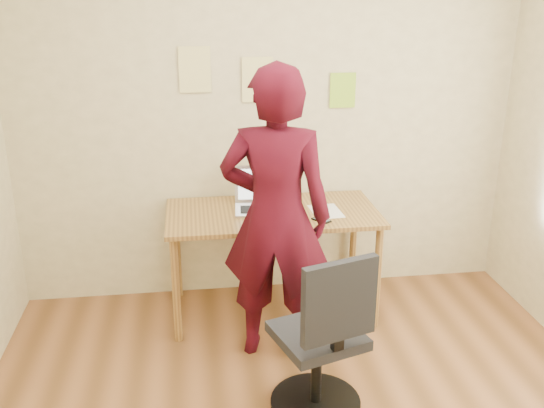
{
  "coord_description": "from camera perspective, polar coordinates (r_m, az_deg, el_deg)",
  "views": [
    {
      "loc": [
        -0.53,
        -2.34,
        2.16
      ],
      "look_at": [
        -0.08,
        0.95,
        0.95
      ],
      "focal_mm": 40.0,
      "sensor_mm": 36.0,
      "label": 1
    }
  ],
  "objects": [
    {
      "name": "phone",
      "position": [
        3.87,
        4.67,
        -1.51
      ],
      "size": [
        0.12,
        0.13,
        0.01
      ],
      "rotation": [
        0.0,
        0.0,
        0.62
      ],
      "color": "black",
      "rests_on": "desk"
    },
    {
      "name": "laptop",
      "position": [
        4.06,
        -0.94,
        0.32
      ],
      "size": [
        0.38,
        0.35,
        0.26
      ],
      "rotation": [
        0.0,
        0.0,
        -0.07
      ],
      "color": "silver",
      "rests_on": "desk"
    },
    {
      "name": "desk",
      "position": [
        4.05,
        0.04,
        -1.85
      ],
      "size": [
        1.4,
        0.7,
        0.74
      ],
      "color": "olive",
      "rests_on": "ground"
    },
    {
      "name": "room",
      "position": [
        2.53,
        4.7,
        1.31
      ],
      "size": [
        3.58,
        3.58,
        2.78
      ],
      "color": "brown",
      "rests_on": "ground"
    },
    {
      "name": "wall_note_mid",
      "position": [
        4.15,
        -1.37,
        11.62
      ],
      "size": [
        0.21,
        0.0,
        0.3
      ],
      "primitive_type": "cube",
      "color": "#E5DB89",
      "rests_on": "room"
    },
    {
      "name": "wall_note_left",
      "position": [
        4.11,
        -7.28,
        12.44
      ],
      "size": [
        0.21,
        0.0,
        0.3
      ],
      "primitive_type": "cube",
      "color": "#E5DB89",
      "rests_on": "room"
    },
    {
      "name": "person",
      "position": [
        3.5,
        0.36,
        -1.24
      ],
      "size": [
        0.74,
        0.58,
        1.78
      ],
      "primitive_type": "imported",
      "rotation": [
        0.0,
        0.0,
        2.89
      ],
      "color": "#3B0813",
      "rests_on": "ground"
    },
    {
      "name": "paper_sheet",
      "position": [
        4.03,
        5.1,
        -0.68
      ],
      "size": [
        0.21,
        0.28,
        0.0
      ],
      "primitive_type": "cube",
      "rotation": [
        0.0,
        0.0,
        0.06
      ],
      "color": "white",
      "rests_on": "desk"
    },
    {
      "name": "office_chair",
      "position": [
        3.21,
        4.84,
        -13.22
      ],
      "size": [
        0.52,
        0.53,
        0.94
      ],
      "rotation": [
        0.0,
        0.0,
        0.31
      ],
      "color": "black",
      "rests_on": "ground"
    },
    {
      "name": "wall_note_right",
      "position": [
        4.27,
        6.68,
        10.58
      ],
      "size": [
        0.18,
        0.0,
        0.24
      ],
      "primitive_type": "cube",
      "color": "#99D12F",
      "rests_on": "room"
    }
  ]
}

